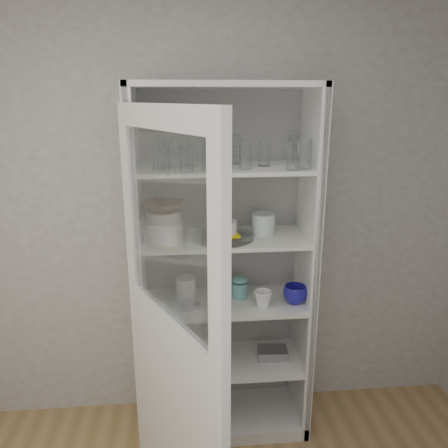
% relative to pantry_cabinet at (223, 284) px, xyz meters
% --- Properties ---
extents(wall_back, '(3.60, 0.02, 2.60)m').
position_rel_pantry_cabinet_xyz_m(wall_back, '(-0.20, 0.16, 0.36)').
color(wall_back, gray).
rests_on(wall_back, ground).
extents(pantry_cabinet, '(1.00, 0.45, 2.10)m').
position_rel_pantry_cabinet_xyz_m(pantry_cabinet, '(0.00, 0.00, 0.00)').
color(pantry_cabinet, silver).
rests_on(pantry_cabinet, floor).
extents(cupboard_door, '(0.45, 0.82, 2.00)m').
position_rel_pantry_cabinet_xyz_m(cupboard_door, '(-0.29, -0.69, -0.07)').
color(cupboard_door, silver).
rests_on(cupboard_door, floor).
extents(tumbler_0, '(0.09, 0.09, 0.14)m').
position_rel_pantry_cabinet_xyz_m(tumbler_0, '(-0.26, -0.19, 0.79)').
color(tumbler_0, silver).
rests_on(tumbler_0, shelf_glass).
extents(tumbler_1, '(0.08, 0.08, 0.13)m').
position_rel_pantry_cabinet_xyz_m(tumbler_1, '(-0.34, -0.18, 0.79)').
color(tumbler_1, silver).
rests_on(tumbler_1, shelf_glass).
extents(tumbler_2, '(0.07, 0.07, 0.14)m').
position_rel_pantry_cabinet_xyz_m(tumbler_2, '(-0.20, -0.22, 0.79)').
color(tumbler_2, silver).
rests_on(tumbler_2, shelf_glass).
extents(tumbler_3, '(0.08, 0.08, 0.13)m').
position_rel_pantry_cabinet_xyz_m(tumbler_3, '(0.10, -0.17, 0.79)').
color(tumbler_3, silver).
rests_on(tumbler_3, shelf_glass).
extents(tumbler_4, '(0.08, 0.08, 0.13)m').
position_rel_pantry_cabinet_xyz_m(tumbler_4, '(-0.01, -0.21, 0.79)').
color(tumbler_4, silver).
rests_on(tumbler_4, shelf_glass).
extents(tumbler_5, '(0.09, 0.09, 0.15)m').
position_rel_pantry_cabinet_xyz_m(tumbler_5, '(0.34, -0.22, 0.79)').
color(tumbler_5, silver).
rests_on(tumbler_5, shelf_glass).
extents(tumbler_6, '(0.10, 0.10, 0.15)m').
position_rel_pantry_cabinet_xyz_m(tumbler_6, '(0.41, -0.19, 0.80)').
color(tumbler_6, silver).
rests_on(tumbler_6, shelf_glass).
extents(tumbler_7, '(0.09, 0.09, 0.15)m').
position_rel_pantry_cabinet_xyz_m(tumbler_7, '(-0.31, -0.09, 0.79)').
color(tumbler_7, silver).
rests_on(tumbler_7, shelf_glass).
extents(tumbler_8, '(0.07, 0.07, 0.12)m').
position_rel_pantry_cabinet_xyz_m(tumbler_8, '(-0.22, -0.05, 0.78)').
color(tumbler_8, silver).
rests_on(tumbler_8, shelf_glass).
extents(tumbler_9, '(0.07, 0.07, 0.12)m').
position_rel_pantry_cabinet_xyz_m(tumbler_9, '(-0.03, -0.04, 0.78)').
color(tumbler_9, silver).
rests_on(tumbler_9, shelf_glass).
extents(tumbler_10, '(0.08, 0.08, 0.14)m').
position_rel_pantry_cabinet_xyz_m(tumbler_10, '(-0.07, -0.07, 0.79)').
color(tumbler_10, silver).
rests_on(tumbler_10, shelf_glass).
extents(tumbler_11, '(0.08, 0.08, 0.14)m').
position_rel_pantry_cabinet_xyz_m(tumbler_11, '(0.22, -0.07, 0.79)').
color(tumbler_11, silver).
rests_on(tumbler_11, shelf_glass).
extents(goblet_0, '(0.08, 0.08, 0.18)m').
position_rel_pantry_cabinet_xyz_m(goblet_0, '(-0.35, 0.01, 0.81)').
color(goblet_0, silver).
rests_on(goblet_0, shelf_glass).
extents(goblet_1, '(0.07, 0.07, 0.16)m').
position_rel_pantry_cabinet_xyz_m(goblet_1, '(-0.21, 0.00, 0.80)').
color(goblet_1, silver).
rests_on(goblet_1, shelf_glass).
extents(goblet_2, '(0.08, 0.08, 0.19)m').
position_rel_pantry_cabinet_xyz_m(goblet_2, '(0.08, 0.02, 0.81)').
color(goblet_2, silver).
rests_on(goblet_2, shelf_glass).
extents(goblet_3, '(0.08, 0.08, 0.17)m').
position_rel_pantry_cabinet_xyz_m(goblet_3, '(0.41, 0.05, 0.81)').
color(goblet_3, silver).
rests_on(goblet_3, shelf_glass).
extents(plate_stack_front, '(0.21, 0.21, 0.11)m').
position_rel_pantry_cabinet_xyz_m(plate_stack_front, '(-0.34, -0.12, 0.38)').
color(plate_stack_front, white).
rests_on(plate_stack_front, shelf_plates).
extents(plate_stack_back, '(0.22, 0.22, 0.07)m').
position_rel_pantry_cabinet_xyz_m(plate_stack_back, '(-0.41, 0.05, 0.36)').
color(plate_stack_back, white).
rests_on(plate_stack_back, shelf_plates).
extents(cream_bowl, '(0.23, 0.23, 0.06)m').
position_rel_pantry_cabinet_xyz_m(cream_bowl, '(-0.34, -0.12, 0.46)').
color(cream_bowl, beige).
rests_on(cream_bowl, plate_stack_front).
extents(terracotta_bowl, '(0.28, 0.28, 0.05)m').
position_rel_pantry_cabinet_xyz_m(terracotta_bowl, '(-0.34, -0.12, 0.52)').
color(terracotta_bowl, '#492B15').
rests_on(terracotta_bowl, cream_bowl).
extents(glass_platter, '(0.46, 0.46, 0.02)m').
position_rel_pantry_cabinet_xyz_m(glass_platter, '(-0.01, -0.10, 0.33)').
color(glass_platter, silver).
rests_on(glass_platter, shelf_plates).
extents(yellow_trivet, '(0.18, 0.18, 0.01)m').
position_rel_pantry_cabinet_xyz_m(yellow_trivet, '(-0.01, -0.10, 0.35)').
color(yellow_trivet, yellow).
rests_on(yellow_trivet, glass_platter).
extents(white_ramekin, '(0.16, 0.16, 0.07)m').
position_rel_pantry_cabinet_xyz_m(white_ramekin, '(-0.01, -0.10, 0.39)').
color(white_ramekin, white).
rests_on(white_ramekin, yellow_trivet).
extents(grey_bowl_stack, '(0.13, 0.13, 0.12)m').
position_rel_pantry_cabinet_xyz_m(grey_bowl_stack, '(0.23, -0.04, 0.38)').
color(grey_bowl_stack, silver).
rests_on(grey_bowl_stack, shelf_plates).
extents(mug_blue, '(0.15, 0.15, 0.11)m').
position_rel_pantry_cabinet_xyz_m(mug_blue, '(0.41, -0.14, -0.03)').
color(mug_blue, '#192094').
rests_on(mug_blue, shelf_mugs).
extents(mug_teal, '(0.11, 0.11, 0.09)m').
position_rel_pantry_cabinet_xyz_m(mug_teal, '(0.05, 0.00, -0.03)').
color(mug_teal, teal).
rests_on(mug_teal, shelf_mugs).
extents(mug_white, '(0.13, 0.13, 0.10)m').
position_rel_pantry_cabinet_xyz_m(mug_white, '(0.22, -0.16, -0.03)').
color(mug_white, white).
rests_on(mug_white, shelf_mugs).
extents(teal_jar, '(0.10, 0.10, 0.12)m').
position_rel_pantry_cabinet_xyz_m(teal_jar, '(0.10, -0.03, -0.02)').
color(teal_jar, teal).
rests_on(teal_jar, shelf_mugs).
extents(measuring_cups, '(0.09, 0.09, 0.04)m').
position_rel_pantry_cabinet_xyz_m(measuring_cups, '(-0.21, -0.15, -0.06)').
color(measuring_cups, silver).
rests_on(measuring_cups, shelf_mugs).
extents(white_canister, '(0.14, 0.14, 0.14)m').
position_rel_pantry_cabinet_xyz_m(white_canister, '(-0.22, -0.03, -0.01)').
color(white_canister, white).
rests_on(white_canister, shelf_mugs).
extents(cream_dish, '(0.28, 0.28, 0.07)m').
position_rel_pantry_cabinet_xyz_m(cream_dish, '(-0.08, -0.05, -0.45)').
color(cream_dish, beige).
rests_on(cream_dish, shelf_bot).
extents(tin_box, '(0.19, 0.14, 0.05)m').
position_rel_pantry_cabinet_xyz_m(tin_box, '(0.30, -0.07, -0.45)').
color(tin_box, gray).
rests_on(tin_box, shelf_bot).
extents(tumbler_12, '(0.07, 0.07, 0.13)m').
position_rel_pantry_cabinet_xyz_m(tumbler_12, '(-0.07, -0.20, 0.79)').
color(tumbler_12, silver).
rests_on(tumbler_12, shelf_glass).
extents(tumbler_13, '(0.08, 0.08, 0.15)m').
position_rel_pantry_cabinet_xyz_m(tumbler_13, '(-0.09, -0.20, 0.80)').
color(tumbler_13, silver).
rests_on(tumbler_13, shelf_glass).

